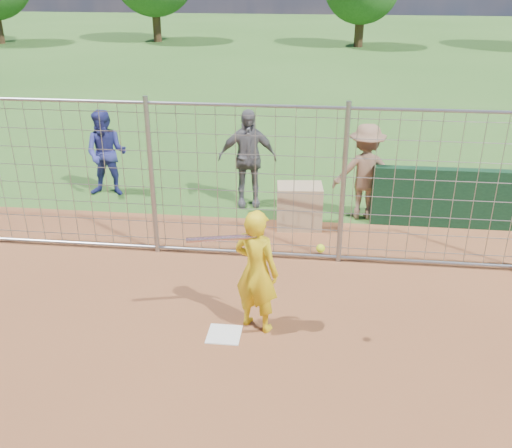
# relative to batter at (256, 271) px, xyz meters

# --- Properties ---
(ground) EXTENTS (100.00, 100.00, 0.00)m
(ground) POSITION_rel_batter_xyz_m (-0.39, -0.04, -0.84)
(ground) COLOR #2D591E
(ground) RESTS_ON ground
(home_plate) EXTENTS (0.43, 0.43, 0.02)m
(home_plate) POSITION_rel_batter_xyz_m (-0.39, -0.24, -0.83)
(home_plate) COLOR silver
(home_plate) RESTS_ON ground
(dugout_wall) EXTENTS (2.60, 0.20, 1.10)m
(dugout_wall) POSITION_rel_batter_xyz_m (3.01, 3.56, -0.29)
(dugout_wall) COLOR #11381E
(dugout_wall) RESTS_ON ground
(batter) EXTENTS (0.72, 0.61, 1.68)m
(batter) POSITION_rel_batter_xyz_m (0.00, 0.00, 0.00)
(batter) COLOR yellow
(batter) RESTS_ON ground
(bystander_a) EXTENTS (0.88, 0.70, 1.77)m
(bystander_a) POSITION_rel_batter_xyz_m (-3.56, 4.36, 0.04)
(bystander_a) COLOR navy
(bystander_a) RESTS_ON ground
(bystander_b) EXTENTS (1.19, 0.65, 1.92)m
(bystander_b) POSITION_rel_batter_xyz_m (-0.66, 4.17, 0.12)
(bystander_b) COLOR #5E5D63
(bystander_b) RESTS_ON ground
(bystander_c) EXTENTS (1.22, 0.78, 1.80)m
(bystander_c) POSITION_rel_batter_xyz_m (1.57, 3.80, 0.06)
(bystander_c) COLOR #825F47
(bystander_c) RESTS_ON ground
(equipment_bin) EXTENTS (0.85, 0.62, 0.80)m
(equipment_bin) POSITION_rel_batter_xyz_m (0.41, 3.22, -0.44)
(equipment_bin) COLOR tan
(equipment_bin) RESTS_ON ground
(equipment_in_play) EXTENTS (1.67, 0.27, 0.11)m
(equipment_in_play) POSITION_rel_batter_xyz_m (-0.12, -0.18, 0.51)
(equipment_in_play) COLOR silver
(equipment_in_play) RESTS_ON ground
(backstop_fence) EXTENTS (9.08, 0.08, 2.60)m
(backstop_fence) POSITION_rel_batter_xyz_m (-0.39, 1.96, 0.42)
(backstop_fence) COLOR gray
(backstop_fence) RESTS_ON ground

